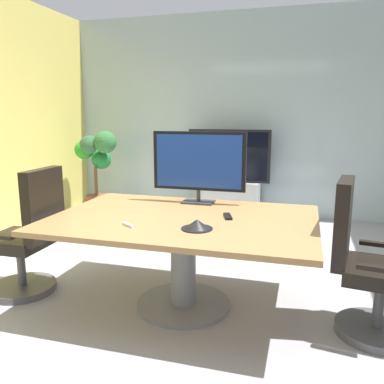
{
  "coord_description": "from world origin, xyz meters",
  "views": [
    {
      "loc": [
        0.87,
        -2.87,
        1.53
      ],
      "look_at": [
        -0.01,
        0.22,
        0.89
      ],
      "focal_mm": 37.0,
      "sensor_mm": 36.0,
      "label": 1
    }
  ],
  "objects_px": {
    "conference_table": "(183,237)",
    "office_chair_left": "(29,242)",
    "conference_phone": "(197,225)",
    "office_chair_right": "(366,271)",
    "wall_display_unit": "(229,188)",
    "remote_control": "(228,216)",
    "tv_monitor": "(199,163)",
    "potted_plant": "(97,163)"
  },
  "relations": [
    {
      "from": "conference_table",
      "to": "tv_monitor",
      "type": "bearing_deg",
      "value": 91.7
    },
    {
      "from": "potted_plant",
      "to": "remote_control",
      "type": "distance_m",
      "value": 3.45
    },
    {
      "from": "conference_table",
      "to": "potted_plant",
      "type": "relative_size",
      "value": 1.58
    },
    {
      "from": "tv_monitor",
      "to": "remote_control",
      "type": "xyz_separation_m",
      "value": [
        0.35,
        -0.44,
        -0.35
      ]
    },
    {
      "from": "office_chair_left",
      "to": "conference_phone",
      "type": "xyz_separation_m",
      "value": [
        1.53,
        -0.16,
        0.32
      ]
    },
    {
      "from": "conference_table",
      "to": "potted_plant",
      "type": "distance_m",
      "value": 3.28
    },
    {
      "from": "office_chair_left",
      "to": "office_chair_right",
      "type": "bearing_deg",
      "value": 91.25
    },
    {
      "from": "tv_monitor",
      "to": "conference_phone",
      "type": "bearing_deg",
      "value": -75.73
    },
    {
      "from": "office_chair_right",
      "to": "tv_monitor",
      "type": "relative_size",
      "value": 1.3
    },
    {
      "from": "tv_monitor",
      "to": "remote_control",
      "type": "distance_m",
      "value": 0.66
    },
    {
      "from": "tv_monitor",
      "to": "remote_control",
      "type": "relative_size",
      "value": 4.94
    },
    {
      "from": "potted_plant",
      "to": "tv_monitor",
      "type": "bearing_deg",
      "value": -42.62
    },
    {
      "from": "conference_table",
      "to": "remote_control",
      "type": "relative_size",
      "value": 11.93
    },
    {
      "from": "wall_display_unit",
      "to": "remote_control",
      "type": "xyz_separation_m",
      "value": [
        0.52,
        -2.76,
        0.31
      ]
    },
    {
      "from": "remote_control",
      "to": "conference_phone",
      "type": "bearing_deg",
      "value": -130.07
    },
    {
      "from": "office_chair_left",
      "to": "wall_display_unit",
      "type": "bearing_deg",
      "value": 157.66
    },
    {
      "from": "wall_display_unit",
      "to": "potted_plant",
      "type": "bearing_deg",
      "value": -169.39
    },
    {
      "from": "tv_monitor",
      "to": "potted_plant",
      "type": "xyz_separation_m",
      "value": [
        -2.12,
        1.95,
        -0.3
      ]
    },
    {
      "from": "conference_table",
      "to": "office_chair_left",
      "type": "relative_size",
      "value": 1.86
    },
    {
      "from": "potted_plant",
      "to": "conference_phone",
      "type": "xyz_separation_m",
      "value": [
        2.33,
        -2.77,
        -0.03
      ]
    },
    {
      "from": "remote_control",
      "to": "office_chair_right",
      "type": "bearing_deg",
      "value": -24.4
    },
    {
      "from": "wall_display_unit",
      "to": "conference_phone",
      "type": "height_order",
      "value": "wall_display_unit"
    },
    {
      "from": "conference_phone",
      "to": "conference_table",
      "type": "bearing_deg",
      "value": 123.35
    },
    {
      "from": "wall_display_unit",
      "to": "remote_control",
      "type": "bearing_deg",
      "value": -79.44
    },
    {
      "from": "wall_display_unit",
      "to": "remote_control",
      "type": "relative_size",
      "value": 7.71
    },
    {
      "from": "potted_plant",
      "to": "conference_phone",
      "type": "height_order",
      "value": "potted_plant"
    },
    {
      "from": "potted_plant",
      "to": "conference_phone",
      "type": "relative_size",
      "value": 5.85
    },
    {
      "from": "tv_monitor",
      "to": "potted_plant",
      "type": "relative_size",
      "value": 0.65
    },
    {
      "from": "tv_monitor",
      "to": "potted_plant",
      "type": "bearing_deg",
      "value": 137.38
    },
    {
      "from": "office_chair_right",
      "to": "remote_control",
      "type": "height_order",
      "value": "office_chair_right"
    },
    {
      "from": "office_chair_left",
      "to": "potted_plant",
      "type": "relative_size",
      "value": 0.85
    },
    {
      "from": "conference_table",
      "to": "office_chair_left",
      "type": "distance_m",
      "value": 1.35
    },
    {
      "from": "office_chair_left",
      "to": "conference_phone",
      "type": "height_order",
      "value": "office_chair_left"
    },
    {
      "from": "tv_monitor",
      "to": "remote_control",
      "type": "bearing_deg",
      "value": -51.42
    },
    {
      "from": "tv_monitor",
      "to": "wall_display_unit",
      "type": "distance_m",
      "value": 2.42
    },
    {
      "from": "office_chair_right",
      "to": "conference_phone",
      "type": "relative_size",
      "value": 4.95
    },
    {
      "from": "potted_plant",
      "to": "office_chair_left",
      "type": "bearing_deg",
      "value": -72.89
    },
    {
      "from": "office_chair_left",
      "to": "remote_control",
      "type": "height_order",
      "value": "office_chair_left"
    },
    {
      "from": "wall_display_unit",
      "to": "potted_plant",
      "type": "xyz_separation_m",
      "value": [
        -1.96,
        -0.37,
        0.36
      ]
    },
    {
      "from": "office_chair_right",
      "to": "wall_display_unit",
      "type": "xyz_separation_m",
      "value": [
        -1.52,
        2.87,
        -0.01
      ]
    },
    {
      "from": "office_chair_right",
      "to": "potted_plant",
      "type": "relative_size",
      "value": 0.85
    },
    {
      "from": "tv_monitor",
      "to": "office_chair_left",
      "type": "bearing_deg",
      "value": -153.62
    }
  ]
}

